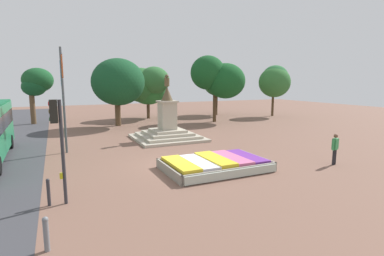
{
  "coord_description": "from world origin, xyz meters",
  "views": [
    {
      "loc": [
        -5.68,
        -14.11,
        4.35
      ],
      "look_at": [
        2.16,
        3.03,
        1.43
      ],
      "focal_mm": 28.0,
      "sensor_mm": 36.0,
      "label": 1
    }
  ],
  "objects_px": {
    "traffic_light_near_crossing": "(58,133)",
    "kerb_bollard_south": "(46,233)",
    "pedestrian_with_handbag": "(335,147)",
    "kerb_bollard_mid_a": "(49,192)",
    "banner_pole": "(63,95)",
    "flower_planter": "(215,164)",
    "statue_monument": "(167,129)"
  },
  "relations": [
    {
      "from": "kerb_bollard_south",
      "to": "pedestrian_with_handbag",
      "type": "bearing_deg",
      "value": 11.43
    },
    {
      "from": "pedestrian_with_handbag",
      "to": "flower_planter",
      "type": "bearing_deg",
      "value": 163.61
    },
    {
      "from": "flower_planter",
      "to": "traffic_light_near_crossing",
      "type": "xyz_separation_m",
      "value": [
        -7.05,
        -1.46,
        2.31
      ]
    },
    {
      "from": "statue_monument",
      "to": "kerb_bollard_south",
      "type": "xyz_separation_m",
      "value": [
        -8.11,
        -13.2,
        -0.31
      ]
    },
    {
      "from": "traffic_light_near_crossing",
      "to": "kerb_bollard_south",
      "type": "relative_size",
      "value": 3.97
    },
    {
      "from": "kerb_bollard_south",
      "to": "kerb_bollard_mid_a",
      "type": "relative_size",
      "value": 0.94
    },
    {
      "from": "banner_pole",
      "to": "kerb_bollard_south",
      "type": "xyz_separation_m",
      "value": [
        -0.9,
        -11.61,
        -3.06
      ]
    },
    {
      "from": "kerb_bollard_south",
      "to": "statue_monument",
      "type": "bearing_deg",
      "value": 58.44
    },
    {
      "from": "traffic_light_near_crossing",
      "to": "pedestrian_with_handbag",
      "type": "xyz_separation_m",
      "value": [
        13.22,
        -0.36,
        -1.63
      ]
    },
    {
      "from": "pedestrian_with_handbag",
      "to": "kerb_bollard_mid_a",
      "type": "distance_m",
      "value": 13.68
    },
    {
      "from": "kerb_bollard_south",
      "to": "kerb_bollard_mid_a",
      "type": "distance_m",
      "value": 3.15
    },
    {
      "from": "traffic_light_near_crossing",
      "to": "kerb_bollard_south",
      "type": "height_order",
      "value": "traffic_light_near_crossing"
    },
    {
      "from": "banner_pole",
      "to": "kerb_bollard_south",
      "type": "distance_m",
      "value": 12.04
    },
    {
      "from": "flower_planter",
      "to": "banner_pole",
      "type": "xyz_separation_m",
      "value": [
        -6.61,
        7.03,
        3.28
      ]
    },
    {
      "from": "banner_pole",
      "to": "kerb_bollard_south",
      "type": "relative_size",
      "value": 6.77
    },
    {
      "from": "statue_monument",
      "to": "traffic_light_near_crossing",
      "type": "height_order",
      "value": "statue_monument"
    },
    {
      "from": "flower_planter",
      "to": "kerb_bollard_south",
      "type": "bearing_deg",
      "value": -148.6
    },
    {
      "from": "traffic_light_near_crossing",
      "to": "kerb_bollard_south",
      "type": "bearing_deg",
      "value": -98.27
    },
    {
      "from": "pedestrian_with_handbag",
      "to": "kerb_bollard_mid_a",
      "type": "height_order",
      "value": "pedestrian_with_handbag"
    },
    {
      "from": "statue_monument",
      "to": "traffic_light_near_crossing",
      "type": "xyz_separation_m",
      "value": [
        -7.65,
        -10.07,
        1.77
      ]
    },
    {
      "from": "flower_planter",
      "to": "banner_pole",
      "type": "relative_size",
      "value": 0.8
    },
    {
      "from": "banner_pole",
      "to": "kerb_bollard_mid_a",
      "type": "bearing_deg",
      "value": -95.96
    },
    {
      "from": "statue_monument",
      "to": "kerb_bollard_south",
      "type": "relative_size",
      "value": 5.27
    },
    {
      "from": "traffic_light_near_crossing",
      "to": "kerb_bollard_south",
      "type": "distance_m",
      "value": 3.78
    },
    {
      "from": "traffic_light_near_crossing",
      "to": "kerb_bollard_mid_a",
      "type": "xyz_separation_m",
      "value": [
        -0.44,
        0.03,
        -2.05
      ]
    },
    {
      "from": "flower_planter",
      "to": "kerb_bollard_south",
      "type": "distance_m",
      "value": 8.8
    },
    {
      "from": "kerb_bollard_mid_a",
      "to": "traffic_light_near_crossing",
      "type": "bearing_deg",
      "value": -3.51
    },
    {
      "from": "kerb_bollard_south",
      "to": "banner_pole",
      "type": "bearing_deg",
      "value": 85.59
    },
    {
      "from": "pedestrian_with_handbag",
      "to": "kerb_bollard_south",
      "type": "xyz_separation_m",
      "value": [
        -13.68,
        -2.77,
        -0.45
      ]
    },
    {
      "from": "traffic_light_near_crossing",
      "to": "pedestrian_with_handbag",
      "type": "relative_size",
      "value": 2.27
    },
    {
      "from": "traffic_light_near_crossing",
      "to": "kerb_bollard_mid_a",
      "type": "height_order",
      "value": "traffic_light_near_crossing"
    },
    {
      "from": "statue_monument",
      "to": "banner_pole",
      "type": "height_order",
      "value": "banner_pole"
    }
  ]
}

